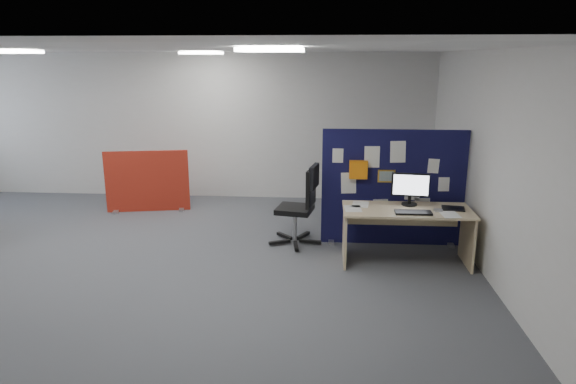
# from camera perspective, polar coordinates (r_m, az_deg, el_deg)

# --- Properties ---
(floor) EXTENTS (9.00, 9.00, 0.00)m
(floor) POSITION_cam_1_polar(r_m,az_deg,el_deg) (6.97, -17.51, -7.90)
(floor) COLOR #53565B
(floor) RESTS_ON ground
(ceiling) EXTENTS (9.00, 7.00, 0.02)m
(ceiling) POSITION_cam_1_polar(r_m,az_deg,el_deg) (6.47, -19.41, 14.81)
(ceiling) COLOR white
(ceiling) RESTS_ON wall_back
(wall_back) EXTENTS (9.00, 0.02, 2.70)m
(wall_back) POSITION_cam_1_polar(r_m,az_deg,el_deg) (9.87, -10.72, 7.19)
(wall_back) COLOR silver
(wall_back) RESTS_ON floor
(wall_right) EXTENTS (0.02, 7.00, 2.70)m
(wall_right) POSITION_cam_1_polar(r_m,az_deg,el_deg) (6.40, 22.14, 2.36)
(wall_right) COLOR silver
(wall_right) RESTS_ON floor
(ceiling_lights) EXTENTS (4.10, 4.10, 0.04)m
(ceiling_lights) POSITION_cam_1_polar(r_m,az_deg,el_deg) (6.98, -14.57, 14.84)
(ceiling_lights) COLOR white
(ceiling_lights) RESTS_ON ceiling
(navy_divider) EXTENTS (2.00, 0.30, 1.65)m
(navy_divider) POSITION_cam_1_polar(r_m,az_deg,el_deg) (7.35, 11.45, 0.47)
(navy_divider) COLOR #110F3A
(navy_divider) RESTS_ON floor
(main_desk) EXTENTS (1.63, 0.72, 0.73)m
(main_desk) POSITION_cam_1_polar(r_m,az_deg,el_deg) (6.81, 12.97, -3.17)
(main_desk) COLOR #D7BB89
(main_desk) RESTS_ON floor
(monitor_main) EXTENTS (0.49, 0.20, 0.42)m
(monitor_main) POSITION_cam_1_polar(r_m,az_deg,el_deg) (6.84, 13.43, 0.49)
(monitor_main) COLOR black
(monitor_main) RESTS_ON main_desk
(keyboard) EXTENTS (0.45, 0.18, 0.02)m
(keyboard) POSITION_cam_1_polar(r_m,az_deg,el_deg) (6.54, 13.74, -2.22)
(keyboard) COLOR black
(keyboard) RESTS_ON main_desk
(mouse) EXTENTS (0.11, 0.07, 0.03)m
(mouse) POSITION_cam_1_polar(r_m,az_deg,el_deg) (6.70, 16.35, -1.97)
(mouse) COLOR #9F9FA4
(mouse) RESTS_ON main_desk
(paper_tray) EXTENTS (0.31, 0.26, 0.01)m
(paper_tray) POSITION_cam_1_polar(r_m,az_deg,el_deg) (6.87, 17.88, -1.74)
(paper_tray) COLOR black
(paper_tray) RESTS_ON main_desk
(red_divider) EXTENTS (1.40, 0.33, 1.06)m
(red_divider) POSITION_cam_1_polar(r_m,az_deg,el_deg) (9.18, -15.35, 1.08)
(red_divider) COLOR maroon
(red_divider) RESTS_ON floor
(office_chair) EXTENTS (0.75, 0.75, 1.14)m
(office_chair) POSITION_cam_1_polar(r_m,az_deg,el_deg) (7.24, 1.66, -0.93)
(office_chair) COLOR black
(office_chair) RESTS_ON floor
(desk_papers) EXTENTS (1.41, 0.70, 0.00)m
(desk_papers) POSITION_cam_1_polar(r_m,az_deg,el_deg) (6.65, 10.91, -1.87)
(desk_papers) COLOR white
(desk_papers) RESTS_ON main_desk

